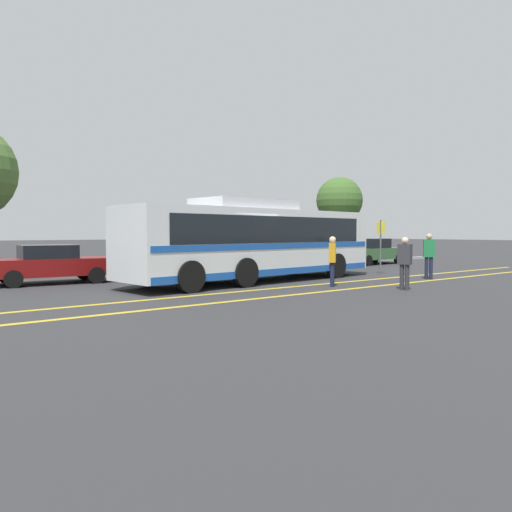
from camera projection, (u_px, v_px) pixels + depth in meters
ground_plane at (233, 284)px, 17.90m from camera, size 220.00×220.00×0.00m
lane_strip_0 at (296, 286)px, 17.05m from camera, size 30.87×0.20×0.01m
lane_strip_1 at (331, 291)px, 15.76m from camera, size 30.87×0.20×0.01m
curb_strip at (181, 270)px, 23.24m from camera, size 38.87×0.36×0.15m
transit_bus at (256, 240)px, 18.70m from camera, size 11.35×3.51×3.05m
parked_car_1 at (51, 264)px, 17.99m from camera, size 4.54×2.14×1.40m
parked_car_2 at (207, 257)px, 21.80m from camera, size 4.49×2.23×1.51m
parked_car_3 at (307, 255)px, 25.84m from camera, size 4.54×2.29×1.29m
parked_car_4 at (371, 251)px, 29.02m from camera, size 4.86×2.02×1.49m
pedestrian_0 at (332, 258)px, 17.00m from camera, size 0.46×0.44×1.72m
pedestrian_1 at (429, 253)px, 19.72m from camera, size 0.44×0.46×1.81m
pedestrian_2 at (405, 260)px, 15.96m from camera, size 0.33×0.46×1.70m
bus_stop_sign at (381, 240)px, 21.93m from camera, size 0.07×0.40×2.40m
tree_1 at (339, 201)px, 35.68m from camera, size 3.31×3.31×5.80m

